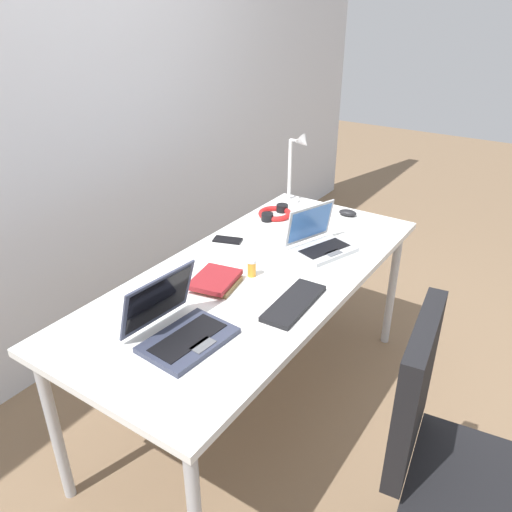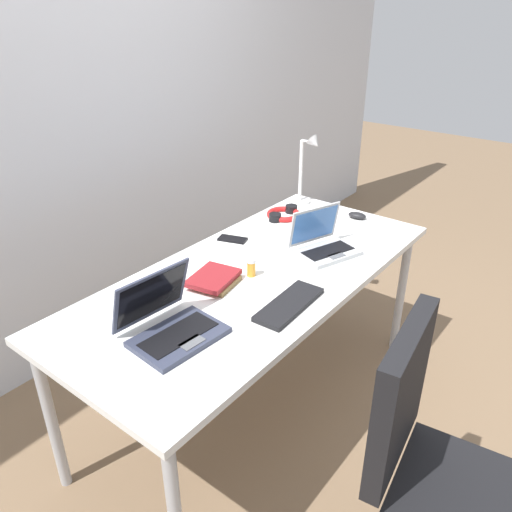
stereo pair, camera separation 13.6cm
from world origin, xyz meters
name	(u,v)px [view 2 (the right image)]	position (x,y,z in m)	size (l,w,h in m)	color
ground_plane	(256,403)	(0.00, 0.00, 0.00)	(12.00, 12.00, 0.00)	#7A6047
wall_back	(81,107)	(0.00, 1.10, 1.30)	(6.00, 0.13, 2.60)	silver
desk	(256,284)	(0.00, 0.00, 0.68)	(1.80, 0.80, 0.74)	white
desk_lamp	(306,170)	(0.80, 0.28, 0.94)	(0.12, 0.18, 0.40)	white
laptop_by_keyboard	(170,324)	(-0.53, -0.04, 0.79)	(0.33, 0.30, 0.22)	#33384C
laptop_front_right	(324,244)	(0.34, -0.12, 0.78)	(0.32, 0.30, 0.20)	#B7BABC
external_keyboard	(289,304)	(-0.13, -0.26, 0.75)	(0.33, 0.12, 0.02)	black
computer_mouse	(357,215)	(0.79, -0.06, 0.76)	(0.06, 0.10, 0.03)	black
cell_phone	(233,239)	(0.18, 0.29, 0.74)	(0.06, 0.14, 0.01)	black
headphones	(283,214)	(0.57, 0.26, 0.76)	(0.21, 0.18, 0.04)	red
pill_bottle	(251,267)	(-0.03, 0.00, 0.78)	(0.04, 0.04, 0.08)	gold
book_stack	(215,280)	(-0.18, 0.07, 0.76)	(0.23, 0.20, 0.04)	brown
office_chair	(440,496)	(-0.29, -0.96, 0.40)	(0.52, 0.56, 0.97)	black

